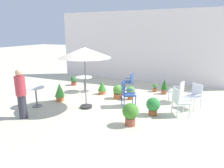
% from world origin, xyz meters
% --- Properties ---
extents(ground_plane, '(60.00, 60.00, 0.00)m').
position_xyz_m(ground_plane, '(0.00, 0.00, 0.00)').
color(ground_plane, beige).
extents(villa_facade, '(9.80, 0.30, 3.89)m').
position_xyz_m(villa_facade, '(0.00, 4.21, 1.94)').
color(villa_facade, white).
rests_on(villa_facade, ground).
extents(patio_umbrella_0, '(1.87, 1.87, 2.30)m').
position_xyz_m(patio_umbrella_0, '(-0.58, -0.82, 2.03)').
color(patio_umbrella_0, '#2D2D2D').
rests_on(patio_umbrella_0, ground).
extents(cafe_table_0, '(0.74, 0.74, 0.71)m').
position_xyz_m(cafe_table_0, '(-1.72, 0.99, 0.50)').
color(cafe_table_0, white).
rests_on(cafe_table_0, ground).
extents(cafe_table_1, '(0.64, 0.64, 0.76)m').
position_xyz_m(cafe_table_1, '(-2.37, -1.45, 0.52)').
color(cafe_table_1, white).
rests_on(cafe_table_1, ground).
extents(patio_chair_0, '(0.46, 0.50, 0.88)m').
position_xyz_m(patio_chair_0, '(0.23, 1.83, 0.52)').
color(patio_chair_0, '#2E509B').
rests_on(patio_chair_0, ground).
extents(patio_chair_1, '(0.63, 0.65, 0.94)m').
position_xyz_m(patio_chair_1, '(2.65, -0.21, 0.55)').
color(patio_chair_1, silver).
rests_on(patio_chair_1, ground).
extents(patio_chair_2, '(0.64, 0.63, 0.96)m').
position_xyz_m(patio_chair_2, '(0.75, -0.10, 0.55)').
color(patio_chair_2, '#29498E').
rests_on(patio_chair_2, ground).
extents(patio_chair_3, '(0.60, 0.60, 0.93)m').
position_xyz_m(patio_chair_3, '(3.12, 0.70, 0.53)').
color(patio_chair_3, white).
rests_on(patio_chair_3, ground).
extents(patio_chair_4, '(0.58, 0.56, 0.87)m').
position_xyz_m(patio_chair_4, '(2.49, 1.13, 0.52)').
color(patio_chair_4, white).
rests_on(patio_chair_4, ground).
extents(potted_plant_0, '(0.41, 0.41, 0.59)m').
position_xyz_m(potted_plant_0, '(0.10, 0.65, 0.31)').
color(potted_plant_0, '#AF5E33').
rests_on(potted_plant_0, ground).
extents(potted_plant_1, '(0.34, 0.34, 0.49)m').
position_xyz_m(potted_plant_1, '(-2.87, 1.80, 0.26)').
color(potted_plant_1, '#B14837').
rests_on(potted_plant_1, ground).
extents(potted_plant_2, '(0.36, 0.36, 0.58)m').
position_xyz_m(potted_plant_2, '(0.64, 0.76, 0.33)').
color(potted_plant_2, '#AB5329').
rests_on(potted_plant_2, ground).
extents(potted_plant_3, '(0.39, 0.39, 0.60)m').
position_xyz_m(potted_plant_3, '(-0.78, 0.95, 0.32)').
color(potted_plant_3, '#D06741').
rests_on(potted_plant_3, ground).
extents(potted_plant_4, '(0.24, 0.24, 0.39)m').
position_xyz_m(potted_plant_4, '(1.35, 2.30, 0.21)').
color(potted_plant_4, '#C16333').
rests_on(potted_plant_4, ground).
extents(potted_plant_5, '(0.47, 0.47, 0.62)m').
position_xyz_m(potted_plant_5, '(1.86, -0.52, 0.35)').
color(potted_plant_5, brown).
rests_on(potted_plant_5, ground).
extents(potted_plant_6, '(0.49, 0.49, 0.70)m').
position_xyz_m(potted_plant_6, '(1.40, -1.57, 0.40)').
color(potted_plant_6, '#A3523B').
rests_on(potted_plant_6, ground).
extents(potted_plant_7, '(0.28, 0.28, 0.69)m').
position_xyz_m(potted_plant_7, '(1.80, 2.10, 0.36)').
color(potted_plant_7, '#A3513D').
rests_on(potted_plant_7, ground).
extents(potted_plant_8, '(0.41, 0.41, 0.76)m').
position_xyz_m(potted_plant_8, '(-1.95, -0.58, 0.41)').
color(potted_plant_8, '#C16E3C').
rests_on(potted_plant_8, ground).
extents(standing_person, '(0.37, 0.37, 1.63)m').
position_xyz_m(standing_person, '(-2.00, -2.46, 0.84)').
color(standing_person, '#33333D').
rests_on(standing_person, ground).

